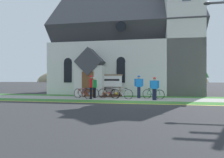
% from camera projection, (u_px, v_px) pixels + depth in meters
% --- Properties ---
extents(ground, '(140.00, 140.00, 0.00)m').
position_uv_depth(ground, '(139.00, 96.00, 16.66)').
color(ground, '#2B2B2D').
extents(sidewalk_slab, '(32.00, 2.51, 0.01)m').
position_uv_depth(sidewalk_slab, '(116.00, 99.00, 14.86)').
color(sidewalk_slab, '#99968E').
rests_on(sidewalk_slab, ground).
extents(grass_verge, '(32.00, 1.44, 0.01)m').
position_uv_depth(grass_verge, '(111.00, 101.00, 12.92)').
color(grass_verge, '#38722D').
rests_on(grass_verge, ground).
extents(church_lawn, '(24.00, 1.52, 0.01)m').
position_uv_depth(church_lawn, '(120.00, 96.00, 16.84)').
color(church_lawn, '#38722D').
rests_on(church_lawn, ground).
extents(curb_paint_stripe, '(28.00, 0.16, 0.01)m').
position_uv_depth(curb_paint_stripe, '(109.00, 103.00, 12.07)').
color(curb_paint_stripe, yellow).
rests_on(curb_paint_stripe, ground).
extents(church_building, '(14.78, 9.99, 12.61)m').
position_uv_depth(church_building, '(131.00, 50.00, 21.21)').
color(church_building, silver).
rests_on(church_building, ground).
extents(church_sign, '(2.21, 0.28, 1.88)m').
position_uv_depth(church_sign, '(110.00, 81.00, 17.23)').
color(church_sign, '#7F6047').
rests_on(church_sign, ground).
extents(flower_bed, '(2.22, 2.22, 0.34)m').
position_uv_depth(flower_bed, '(109.00, 95.00, 16.98)').
color(flower_bed, '#382319').
rests_on(flower_bed, ground).
extents(bicycle_yellow, '(1.72, 0.29, 0.84)m').
position_uv_depth(bicycle_yellow, '(109.00, 93.00, 15.15)').
color(bicycle_yellow, black).
rests_on(bicycle_yellow, ground).
extents(bicycle_blue, '(1.77, 0.12, 0.77)m').
position_uv_depth(bicycle_blue, '(89.00, 93.00, 16.02)').
color(bicycle_blue, black).
rests_on(bicycle_blue, ground).
extents(bicycle_silver, '(1.71, 0.52, 0.83)m').
position_uv_depth(bicycle_silver, '(122.00, 94.00, 14.66)').
color(bicycle_silver, black).
rests_on(bicycle_silver, ground).
extents(bicycle_red, '(1.64, 0.66, 0.82)m').
position_uv_depth(bicycle_red, '(83.00, 93.00, 15.01)').
color(bicycle_red, black).
rests_on(bicycle_red, ground).
extents(bicycle_black, '(1.60, 0.69, 0.78)m').
position_uv_depth(bicycle_black, '(153.00, 94.00, 14.72)').
color(bicycle_black, black).
rests_on(bicycle_black, ground).
extents(cyclist_in_red_jersey, '(0.35, 0.77, 1.73)m').
position_uv_depth(cyclist_in_red_jersey, '(91.00, 85.00, 14.47)').
color(cyclist_in_red_jersey, black).
rests_on(cyclist_in_red_jersey, ground).
extents(cyclist_in_yellow_jersey, '(0.68, 0.30, 1.74)m').
position_uv_depth(cyclist_in_yellow_jersey, '(139.00, 85.00, 15.15)').
color(cyclist_in_yellow_jersey, '#191E38').
rests_on(cyclist_in_yellow_jersey, ground).
extents(cyclist_in_orange_jersey, '(0.45, 0.65, 1.64)m').
position_uv_depth(cyclist_in_orange_jersey, '(94.00, 86.00, 15.35)').
color(cyclist_in_orange_jersey, black).
rests_on(cyclist_in_orange_jersey, ground).
extents(cyclist_in_blue_jersey, '(0.63, 0.36, 1.60)m').
position_uv_depth(cyclist_in_blue_jersey, '(154.00, 87.00, 13.65)').
color(cyclist_in_blue_jersey, '#191E38').
rests_on(cyclist_in_blue_jersey, ground).
extents(roadside_conifer, '(3.79, 3.79, 6.13)m').
position_uv_depth(roadside_conifer, '(188.00, 55.00, 19.43)').
color(roadside_conifer, '#4C3823').
rests_on(roadside_conifer, ground).
extents(distant_hill, '(84.24, 42.08, 18.92)m').
position_uv_depth(distant_hill, '(118.00, 82.00, 98.52)').
color(distant_hill, '#847A5B').
rests_on(distant_hill, ground).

